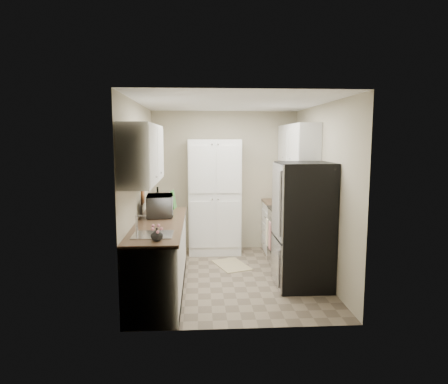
# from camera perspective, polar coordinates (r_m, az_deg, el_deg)

# --- Properties ---
(ground) EXTENTS (3.20, 3.20, 0.00)m
(ground) POSITION_cam_1_polar(r_m,az_deg,el_deg) (5.97, 1.10, -12.06)
(ground) COLOR #7A6B56
(ground) RESTS_ON ground
(room_shell) EXTENTS (2.64, 3.24, 2.52)m
(room_shell) POSITION_cam_1_polar(r_m,az_deg,el_deg) (5.62, 0.97, 3.71)
(room_shell) COLOR #BEB69A
(room_shell) RESTS_ON ground
(pantry_cabinet) EXTENTS (0.90, 0.55, 2.00)m
(pantry_cabinet) POSITION_cam_1_polar(r_m,az_deg,el_deg) (7.00, -1.37, -0.69)
(pantry_cabinet) COLOR white
(pantry_cabinet) RESTS_ON ground
(base_cabinet_left) EXTENTS (0.60, 2.30, 0.88)m
(base_cabinet_left) POSITION_cam_1_polar(r_m,az_deg,el_deg) (5.43, -9.12, -9.27)
(base_cabinet_left) COLOR white
(base_cabinet_left) RESTS_ON ground
(countertop_left) EXTENTS (0.63, 2.33, 0.04)m
(countertop_left) POSITION_cam_1_polar(r_m,az_deg,el_deg) (5.32, -9.22, -4.52)
(countertop_left) COLOR brown
(countertop_left) RESTS_ON base_cabinet_left
(base_cabinet_right) EXTENTS (0.60, 0.80, 0.88)m
(base_cabinet_right) POSITION_cam_1_polar(r_m,az_deg,el_deg) (7.12, 8.34, -5.21)
(base_cabinet_right) COLOR white
(base_cabinet_right) RESTS_ON ground
(countertop_right) EXTENTS (0.63, 0.83, 0.04)m
(countertop_right) POSITION_cam_1_polar(r_m,az_deg,el_deg) (7.03, 8.41, -1.55)
(countertop_right) COLOR brown
(countertop_right) RESTS_ON base_cabinet_right
(electric_range) EXTENTS (0.71, 0.78, 1.13)m
(electric_range) POSITION_cam_1_polar(r_m,az_deg,el_deg) (6.35, 9.69, -6.46)
(electric_range) COLOR #B7B7BC
(electric_range) RESTS_ON ground
(refrigerator) EXTENTS (0.70, 0.72, 1.70)m
(refrigerator) POSITION_cam_1_polar(r_m,az_deg,el_deg) (5.50, 11.32, -4.70)
(refrigerator) COLOR #B7B7BC
(refrigerator) RESTS_ON ground
(microwave) EXTENTS (0.40, 0.56, 0.30)m
(microwave) POSITION_cam_1_polar(r_m,az_deg,el_deg) (5.72, -9.12, -1.94)
(microwave) COLOR silver
(microwave) RESTS_ON countertop_left
(wine_bottle) EXTENTS (0.09, 0.09, 0.34)m
(wine_bottle) POSITION_cam_1_polar(r_m,az_deg,el_deg) (6.07, -9.44, -1.19)
(wine_bottle) COLOR black
(wine_bottle) RESTS_ON countertop_left
(flower_vase) EXTENTS (0.16, 0.16, 0.14)m
(flower_vase) POSITION_cam_1_polar(r_m,az_deg,el_deg) (4.37, -9.58, -5.99)
(flower_vase) COLOR white
(flower_vase) RESTS_ON countertop_left
(cutting_board) EXTENTS (0.05, 0.23, 0.28)m
(cutting_board) POSITION_cam_1_polar(r_m,az_deg,el_deg) (6.32, -7.22, -1.07)
(cutting_board) COLOR #398836
(cutting_board) RESTS_ON countertop_left
(toaster_oven) EXTENTS (0.39, 0.45, 0.23)m
(toaster_oven) POSITION_cam_1_polar(r_m,az_deg,el_deg) (7.02, 9.25, -0.45)
(toaster_oven) COLOR #B3B3B8
(toaster_oven) RESTS_ON countertop_right
(fruit_basket) EXTENTS (0.27, 0.27, 0.10)m
(fruit_basket) POSITION_cam_1_polar(r_m,az_deg,el_deg) (6.98, 9.08, 0.89)
(fruit_basket) COLOR orange
(fruit_basket) RESTS_ON toaster_oven
(kitchen_mat) EXTENTS (0.64, 0.80, 0.01)m
(kitchen_mat) POSITION_cam_1_polar(r_m,az_deg,el_deg) (6.49, 1.07, -10.37)
(kitchen_mat) COLOR tan
(kitchen_mat) RESTS_ON ground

